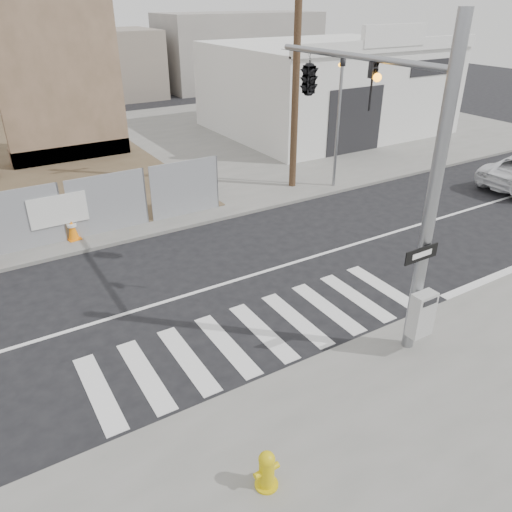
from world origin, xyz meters
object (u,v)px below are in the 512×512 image
signal_pole (345,118)px  auto_shop (325,87)px  traffic_cone_d (72,228)px  fire_hydrant (267,470)px

signal_pole → auto_shop: (11.50, 15.01, -2.25)m
signal_pole → traffic_cone_d: (-5.18, 7.01, -4.28)m
fire_hydrant → traffic_cone_d: 11.22m
signal_pole → fire_hydrant: bearing=-138.6°
traffic_cone_d → auto_shop: bearing=25.6°
signal_pole → auto_shop: signal_pole is taller
auto_shop → fire_hydrant: 25.26m
signal_pole → auto_shop: bearing=52.5°
signal_pole → traffic_cone_d: signal_pole is taller
auto_shop → fire_hydrant: size_ratio=16.13×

